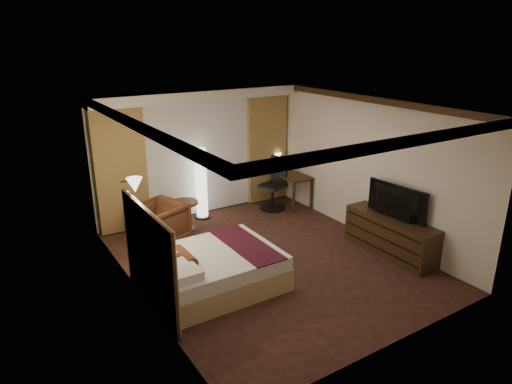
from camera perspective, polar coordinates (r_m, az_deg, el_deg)
floor at (r=8.09m, az=1.53°, el=-8.51°), size 4.50×5.50×0.01m
ceiling at (r=7.25m, az=1.72°, el=10.77°), size 4.50×5.50×0.01m
back_wall at (r=9.87m, az=-7.36°, el=4.86°), size 4.50×0.02×2.70m
left_wall at (r=6.65m, az=-14.71°, el=-2.72°), size 0.02×5.50×2.70m
right_wall at (r=8.97m, az=13.66°, el=3.02°), size 0.02×5.50×2.70m
crown_molding at (r=7.26m, az=1.72°, el=10.30°), size 4.50×5.50×0.12m
soffit at (r=9.42m, az=-7.01°, el=11.94°), size 4.50×0.50×0.20m
curtain_sheer at (r=9.83m, az=-7.13°, el=4.20°), size 2.48×0.04×2.45m
curtain_left_drape at (r=9.20m, az=-16.55°, el=2.53°), size 1.00×0.14×2.45m
curtain_right_drape at (r=10.59m, az=1.36°, el=5.43°), size 1.00×0.14×2.45m
wall_sconce at (r=7.05m, az=-14.93°, el=0.85°), size 0.24×0.24×0.24m
bed at (r=7.21m, az=-5.30°, el=-9.67°), size 1.97×1.54×0.58m
headboard at (r=6.66m, az=-13.11°, el=-8.19°), size 0.12×1.84×1.50m
armchair at (r=8.75m, az=-11.99°, el=-3.61°), size 1.03×1.06×0.87m
side_table at (r=9.30m, az=-8.82°, el=-2.93°), size 0.54×0.54×0.60m
floor_lamp at (r=9.70m, az=-6.86°, el=1.06°), size 0.32×0.32×1.54m
desk at (r=10.55m, az=4.05°, el=0.39°), size 0.55×1.18×0.75m
desk_lamp at (r=10.74m, az=2.73°, el=3.78°), size 0.18×0.18×0.34m
office_chair at (r=10.18m, az=2.09°, el=1.02°), size 0.70×0.70×1.19m
dresser at (r=8.53m, az=16.45°, el=-5.22°), size 0.50×1.79×0.70m
television at (r=8.26m, az=16.75°, el=-0.92°), size 0.78×1.24×0.15m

